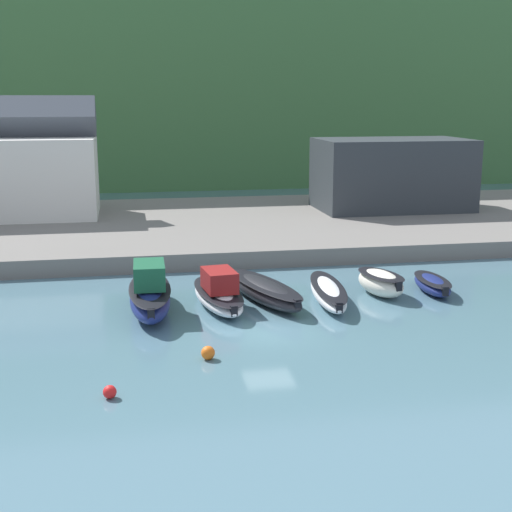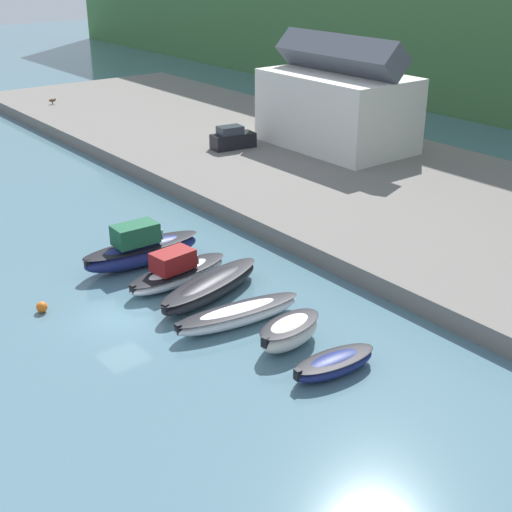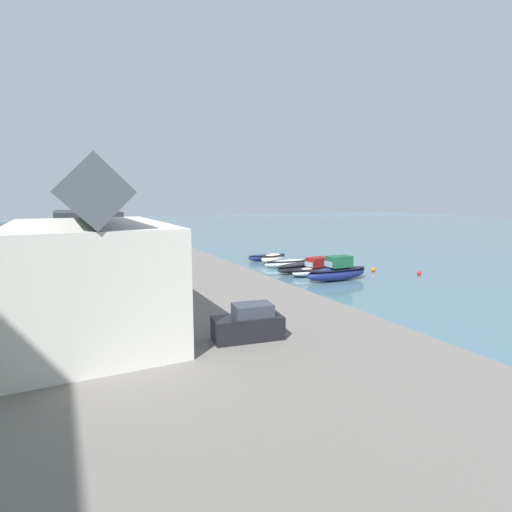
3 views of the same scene
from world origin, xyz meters
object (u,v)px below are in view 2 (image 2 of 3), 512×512
at_px(moored_boat_0, 141,250).
at_px(mooring_buoy_1, 42,307).
at_px(moored_boat_1, 177,272).
at_px(moored_boat_3, 237,315).
at_px(dog_on_quay, 53,100).
at_px(moored_boat_4, 289,332).
at_px(moored_boat_5, 334,364).
at_px(parked_car_1, 233,139).
at_px(moored_boat_2, 210,287).

relative_size(moored_boat_0, mooring_buoy_1, 13.01).
bearing_deg(mooring_buoy_1, moored_boat_1, 79.09).
xyz_separation_m(moored_boat_3, dog_on_quay, (-56.36, 13.47, 1.13)).
bearing_deg(moored_boat_4, dog_on_quay, 157.11).
bearing_deg(mooring_buoy_1, moored_boat_5, 30.71).
height_order(moored_boat_3, parked_car_1, parked_car_1).
bearing_deg(moored_boat_2, moored_boat_3, -26.18).
distance_m(moored_boat_4, dog_on_quay, 61.19).
bearing_deg(moored_boat_4, mooring_buoy_1, -153.53).
relative_size(moored_boat_5, mooring_buoy_1, 7.58).
relative_size(moored_boat_3, dog_on_quay, 8.92).
xyz_separation_m(moored_boat_2, moored_boat_4, (7.11, 0.10, 0.14)).
height_order(moored_boat_1, parked_car_1, parked_car_1).
distance_m(moored_boat_1, parked_car_1, 27.40).
xyz_separation_m(moored_boat_0, moored_boat_4, (13.73, 0.99, -0.27)).
relative_size(moored_boat_5, dog_on_quay, 5.48).
height_order(moored_boat_0, moored_boat_5, moored_boat_0).
bearing_deg(moored_boat_2, mooring_buoy_1, -132.31).
height_order(moored_boat_1, moored_boat_5, moored_boat_1).
bearing_deg(moored_boat_5, moored_boat_0, -171.43).
height_order(moored_boat_1, mooring_buoy_1, moored_boat_1).
bearing_deg(mooring_buoy_1, dog_on_quay, 156.10).
bearing_deg(parked_car_1, moored_boat_3, -27.47).
relative_size(dog_on_quay, mooring_buoy_1, 1.38).
relative_size(moored_boat_3, moored_boat_5, 1.63).
distance_m(moored_boat_3, mooring_buoy_1, 11.27).
height_order(moored_boat_0, moored_boat_4, moored_boat_0).
xyz_separation_m(moored_boat_3, parked_car_1, (-26.34, 18.86, 1.59)).
height_order(moored_boat_0, moored_boat_2, moored_boat_0).
bearing_deg(dog_on_quay, moored_boat_5, 4.84).
height_order(moored_boat_4, moored_boat_5, moored_boat_4).
distance_m(moored_boat_2, moored_boat_4, 7.11).
distance_m(moored_boat_4, moored_boat_5, 3.34).
bearing_deg(dog_on_quay, moored_boat_0, -0.36).
relative_size(moored_boat_0, moored_boat_2, 0.97).
xyz_separation_m(moored_boat_0, moored_boat_3, (10.24, 0.22, -0.50)).
distance_m(moored_boat_1, moored_boat_5, 13.24).
xyz_separation_m(moored_boat_5, mooring_buoy_1, (-14.78, -8.78, -0.20)).
distance_m(moored_boat_3, moored_boat_5, 6.86).
height_order(moored_boat_5, dog_on_quay, dog_on_quay).
xyz_separation_m(parked_car_1, mooring_buoy_1, (18.38, -26.83, -1.84)).
xyz_separation_m(moored_boat_1, parked_car_1, (-19.94, 18.74, 1.36)).
bearing_deg(mooring_buoy_1, moored_boat_3, 45.04).
relative_size(moored_boat_1, moored_boat_4, 1.67).
height_order(moored_boat_1, moored_boat_2, moored_boat_1).
distance_m(parked_car_1, dog_on_quay, 30.50).
height_order(moored_boat_4, dog_on_quay, dog_on_quay).
height_order(moored_boat_0, mooring_buoy_1, moored_boat_0).
height_order(moored_boat_5, parked_car_1, parked_car_1).
bearing_deg(moored_boat_0, mooring_buoy_1, -72.19).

